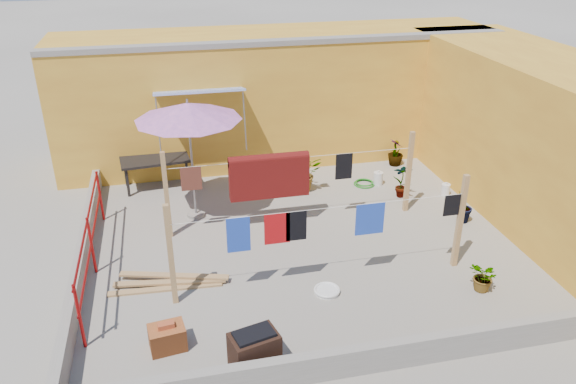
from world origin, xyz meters
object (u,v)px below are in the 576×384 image
Objects in this scene: brazier at (254,350)px; white_basin at (327,291)px; patio_umbrella at (188,112)px; water_jug_b at (378,178)px; outdoor_table at (155,161)px; plant_back_a at (304,173)px; brick_stack at (167,337)px; green_hose at (364,183)px; water_jug_a at (446,189)px.

brazier is 2.08m from white_basin.
white_basin is at bearing -59.13° from patio_umbrella.
brazier is at bearing -126.02° from water_jug_b.
outdoor_table is 3.46m from plant_back_a.
plant_back_a is at bearing 55.70° from brick_stack.
white_basin is 4.46m from green_hose.
brick_stack reaches higher than green_hose.
green_hose is (-0.32, 0.06, -0.12)m from water_jug_b.
water_jug_a is 0.36× the size of plant_back_a.
outdoor_table is 2.86× the size of brick_stack.
brick_stack is 2.78m from white_basin.
water_jug_b is at bearing -2.93° from plant_back_a.
water_jug_b is 0.72× the size of green_hose.
water_jug_a reaches higher than green_hose.
white_basin is (1.48, 1.44, -0.25)m from brazier.
plant_back_a is (0.59, 3.97, 0.39)m from white_basin.
plant_back_a is (-1.80, 0.09, 0.27)m from water_jug_b.
brazier is at bearing -110.93° from plant_back_a.
green_hose is at bearing 149.90° from water_jug_a.
water_jug_a is (6.35, 3.80, -0.06)m from brick_stack.
plant_back_a is at bearing -15.65° from outdoor_table.
patio_umbrella reaches higher than outdoor_table.
water_jug_a is 1.57m from water_jug_b.
water_jug_a is at bearing -2.55° from patio_umbrella.
brick_stack is (-0.71, -4.05, -2.10)m from patio_umbrella.
patio_umbrella is 7.18× the size of water_jug_b.
plant_back_a is at bearing 69.07° from brazier.
patio_umbrella is at bearing 120.87° from white_basin.
outdoor_table is at bearing 101.12° from brazier.
brick_stack is 1.35m from brazier.
brick_stack reaches higher than water_jug_a.
water_jug_a is 1.87m from green_hose.
brazier reaches higher than water_jug_a.
outdoor_table is 6.48m from brazier.
plant_back_a is at bearing 81.49° from white_basin.
brick_stack is 1.58× the size of water_jug_b.
brick_stack is at bearing -149.12° from water_jug_a.
water_jug_b is at bearing 58.33° from white_basin.
brazier is 0.86× the size of plant_back_a.
patio_umbrella is 1.59× the size of outdoor_table.
green_hose is at bearing -1.25° from plant_back_a.
green_hose is at bearing 169.36° from water_jug_b.
brick_stack is at bearing -137.22° from water_jug_b.
patio_umbrella is 5.67× the size of white_basin.
patio_umbrella is 8.21× the size of water_jug_a.
brick_stack is (0.07, -5.70, -0.46)m from outdoor_table.
patio_umbrella is 4.53× the size of brick_stack.
plant_back_a is (-1.48, 0.03, 0.40)m from green_hose.
outdoor_table is 4.53× the size of water_jug_b.
green_hose is 1.53m from plant_back_a.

